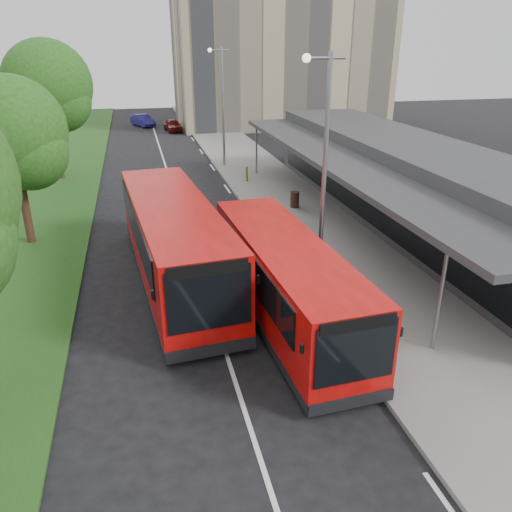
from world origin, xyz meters
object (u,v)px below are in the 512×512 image
at_px(lamp_post_far, 222,100).
at_px(tree_far, 49,91).
at_px(tree_mid, 12,138).
at_px(car_near, 173,125).
at_px(lamp_post_near, 323,160).
at_px(bollard, 247,174).
at_px(bus_second, 175,243).
at_px(car_far, 143,120).
at_px(bus_main, 285,281).
at_px(litter_bin, 295,200).

bearing_deg(lamp_post_far, tree_far, -175.13).
distance_m(tree_mid, car_near, 31.60).
distance_m(lamp_post_near, bollard, 15.55).
bearing_deg(lamp_post_far, bus_second, -105.30).
relative_size(bus_second, car_far, 2.96).
bearing_deg(bollard, bus_main, -98.41).
height_order(tree_mid, lamp_post_near, lamp_post_near).
height_order(tree_far, bus_main, tree_far).
bearing_deg(car_far, litter_bin, -100.89).
xyz_separation_m(tree_far, lamp_post_near, (11.13, -19.05, -0.93)).
xyz_separation_m(litter_bin, car_near, (-4.19, 28.11, 0.03)).
height_order(bus_main, litter_bin, bus_main).
height_order(tree_far, lamp_post_far, tree_far).
height_order(bus_main, bollard, bus_main).
distance_m(tree_mid, bollard, 14.78).
bearing_deg(lamp_post_near, bus_second, 163.93).
bearing_deg(bus_main, bollard, 78.39).
bearing_deg(bus_second, lamp_post_near, -21.15).
xyz_separation_m(tree_mid, bollard, (11.78, 7.93, -4.10)).
distance_m(bus_main, car_near, 39.25).
xyz_separation_m(tree_mid, bus_second, (6.06, -5.59, -3.11)).
bearing_deg(lamp_post_near, car_far, 97.10).
xyz_separation_m(litter_bin, car_far, (-7.12, 32.26, 0.05)).
relative_size(tree_mid, lamp_post_far, 0.91).
height_order(tree_far, bus_second, tree_far).
height_order(bus_main, car_near, bus_main).
bearing_deg(lamp_post_far, bus_main, -94.86).
relative_size(tree_mid, tree_far, 0.84).
bearing_deg(bollard, tree_far, 160.94).
bearing_deg(bus_main, bus_second, 128.19).
xyz_separation_m(lamp_post_far, car_far, (-5.13, 21.23, -4.09)).
distance_m(bus_main, bollard, 17.34).
height_order(tree_mid, lamp_post_far, lamp_post_far).
xyz_separation_m(lamp_post_near, bus_second, (-5.07, 1.46, -3.11)).
xyz_separation_m(lamp_post_far, litter_bin, (1.98, -11.03, -4.14)).
bearing_deg(bus_main, car_near, 87.28).
bearing_deg(bus_second, lamp_post_far, 69.62).
bearing_deg(tree_mid, lamp_post_near, -32.36).
distance_m(lamp_post_far, bollard, 6.51).
bearing_deg(lamp_post_far, bollard, -82.58).
distance_m(lamp_post_far, car_near, 17.71).
relative_size(tree_far, car_near, 2.43).
height_order(tree_mid, car_near, tree_mid).
relative_size(lamp_post_far, car_near, 2.22).
bearing_deg(bus_main, tree_mid, 131.91).
bearing_deg(tree_far, car_far, 74.88).
bearing_deg(bollard, bus_second, -112.95).
height_order(lamp_post_far, litter_bin, lamp_post_far).
distance_m(tree_far, car_far, 23.52).
distance_m(tree_mid, litter_bin, 13.88).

